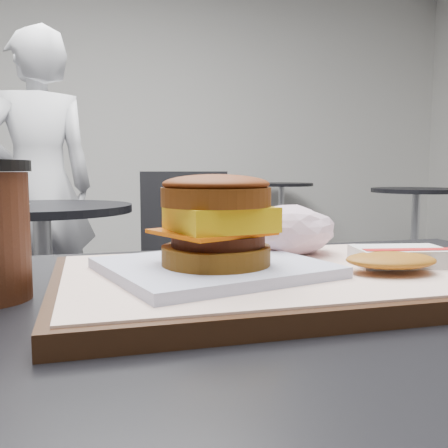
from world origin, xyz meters
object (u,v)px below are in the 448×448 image
hash_brown (396,258)px  crumpled_wrapper (282,229)px  patron (39,187)px  serving_tray (256,281)px  neighbor_table (43,255)px  neighbor_chair (158,252)px  breakfast_sandwich (216,232)px

hash_brown → crumpled_wrapper: size_ratio=0.99×
patron → crumpled_wrapper: bearing=86.9°
serving_tray → hash_brown: 0.14m
hash_brown → neighbor_table: hash_brown is taller
neighbor_chair → patron: bearing=138.1°
hash_brown → neighbor_table: size_ratio=0.17×
neighbor_chair → hash_brown: bearing=-90.5°
neighbor_table → patron: size_ratio=0.47×
breakfast_sandwich → crumpled_wrapper: size_ratio=1.79×
crumpled_wrapper → hash_brown: bearing=-55.5°
serving_tray → patron: bearing=99.8°
hash_brown → breakfast_sandwich: bearing=173.4°
crumpled_wrapper → neighbor_table: crumpled_wrapper is taller
breakfast_sandwich → crumpled_wrapper: 0.14m
hash_brown → patron: (-0.54, 2.34, 0.00)m
serving_tray → crumpled_wrapper: 0.11m
patron → hash_brown: bearing=88.2°
serving_tray → crumpled_wrapper: size_ratio=2.98×
breakfast_sandwich → neighbor_table: size_ratio=0.30×
hash_brown → serving_tray: bearing=168.6°
breakfast_sandwich → neighbor_chair: breakfast_sandwich is taller
breakfast_sandwich → neighbor_table: bearing=100.1°
breakfast_sandwich → patron: size_ratio=0.14×
serving_tray → breakfast_sandwich: (-0.04, -0.01, 0.05)m
neighbor_table → patron: 0.74m
hash_brown → neighbor_table: (-0.47, 1.65, -0.25)m
neighbor_table → neighbor_chair: neighbor_chair is taller
serving_tray → neighbor_chair: neighbor_chair is taller
serving_tray → neighbor_table: size_ratio=0.51×
neighbor_table → serving_tray: bearing=-78.4°
neighbor_chair → breakfast_sandwich: bearing=-96.1°
neighbor_chair → patron: 0.80m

